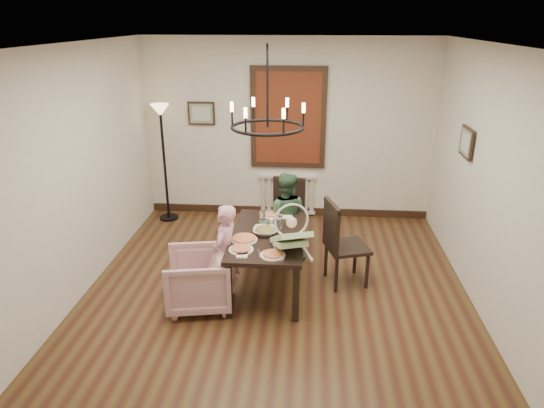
# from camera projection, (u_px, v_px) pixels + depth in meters

# --- Properties ---
(room_shell) EXTENTS (4.51, 5.00, 2.81)m
(room_shell) POSITION_uv_depth(u_px,v_px,m) (279.00, 171.00, 5.54)
(room_shell) COLOR #503B1B
(room_shell) RESTS_ON ground
(dining_table) EXTENTS (0.84, 1.49, 0.70)m
(dining_table) POSITION_uv_depth(u_px,v_px,m) (268.00, 240.00, 5.65)
(dining_table) COLOR black
(dining_table) RESTS_ON room_shell
(chair_far) EXTENTS (0.52, 0.52, 1.02)m
(chair_far) POSITION_uv_depth(u_px,v_px,m) (286.00, 217.00, 6.58)
(chair_far) COLOR black
(chair_far) RESTS_ON room_shell
(chair_right) EXTENTS (0.59, 0.59, 1.07)m
(chair_right) POSITION_uv_depth(u_px,v_px,m) (347.00, 242.00, 5.78)
(chair_right) COLOR black
(chair_right) RESTS_ON room_shell
(armchair) EXTENTS (0.83, 0.82, 0.65)m
(armchair) POSITION_uv_depth(u_px,v_px,m) (198.00, 279.00, 5.38)
(armchair) COLOR #DAA6A7
(armchair) RESTS_ON room_shell
(elderly_woman) EXTENTS (0.31, 0.39, 0.95)m
(elderly_woman) POSITION_uv_depth(u_px,v_px,m) (225.00, 261.00, 5.46)
(elderly_woman) COLOR #D496A5
(elderly_woman) RESTS_ON room_shell
(seated_man) EXTENTS (0.52, 0.42, 1.01)m
(seated_man) POSITION_uv_depth(u_px,v_px,m) (285.00, 224.00, 6.36)
(seated_man) COLOR #385F3C
(seated_man) RESTS_ON room_shell
(baby_bouncer) EXTENTS (0.56, 0.66, 0.37)m
(baby_bouncer) POSITION_uv_depth(u_px,v_px,m) (291.00, 235.00, 5.15)
(baby_bouncer) COLOR #BFE69E
(baby_bouncer) RESTS_ON dining_table
(salad_bowl) EXTENTS (0.34, 0.34, 0.08)m
(salad_bowl) POSITION_uv_depth(u_px,v_px,m) (265.00, 231.00, 5.61)
(salad_bowl) COLOR white
(salad_bowl) RESTS_ON dining_table
(pizza_platter) EXTENTS (0.30, 0.30, 0.04)m
(pizza_platter) POSITION_uv_depth(u_px,v_px,m) (244.00, 239.00, 5.44)
(pizza_platter) COLOR tan
(pizza_platter) RESTS_ON dining_table
(drinking_glass) EXTENTS (0.07, 0.07, 0.13)m
(drinking_glass) POSITION_uv_depth(u_px,v_px,m) (267.00, 225.00, 5.68)
(drinking_glass) COLOR silver
(drinking_glass) RESTS_ON dining_table
(window_blinds) EXTENTS (1.00, 0.03, 1.40)m
(window_blinds) POSITION_uv_depth(u_px,v_px,m) (288.00, 118.00, 7.41)
(window_blinds) COLOR #5D2B12
(window_blinds) RESTS_ON room_shell
(radiator) EXTENTS (0.92, 0.12, 0.62)m
(radiator) POSITION_uv_depth(u_px,v_px,m) (287.00, 194.00, 7.88)
(radiator) COLOR silver
(radiator) RESTS_ON room_shell
(picture_back) EXTENTS (0.42, 0.03, 0.36)m
(picture_back) POSITION_uv_depth(u_px,v_px,m) (201.00, 113.00, 7.51)
(picture_back) COLOR black
(picture_back) RESTS_ON room_shell
(picture_right) EXTENTS (0.03, 0.42, 0.36)m
(picture_right) POSITION_uv_depth(u_px,v_px,m) (466.00, 142.00, 5.78)
(picture_right) COLOR black
(picture_right) RESTS_ON room_shell
(floor_lamp) EXTENTS (0.30, 0.30, 1.80)m
(floor_lamp) POSITION_uv_depth(u_px,v_px,m) (165.00, 165.00, 7.52)
(floor_lamp) COLOR black
(floor_lamp) RESTS_ON room_shell
(chandelier) EXTENTS (0.80, 0.80, 0.04)m
(chandelier) POSITION_uv_depth(u_px,v_px,m) (268.00, 127.00, 5.17)
(chandelier) COLOR black
(chandelier) RESTS_ON room_shell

